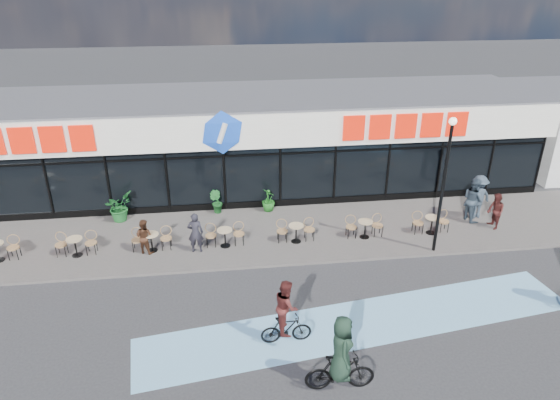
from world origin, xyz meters
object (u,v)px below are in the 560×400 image
(pedestrian_c, at_px, (478,197))
(patron_right, at_px, (144,236))
(pedestrian_b, at_px, (473,199))
(lamp_post, at_px, (445,175))
(potted_plant_right, at_px, (268,200))
(pedestrian_a, at_px, (495,211))
(potted_plant_left, at_px, (119,207))
(cyclist_a, at_px, (286,315))
(potted_plant_mid, at_px, (216,202))
(patron_left, at_px, (195,233))

(pedestrian_c, bearing_deg, patron_right, -7.46)
(pedestrian_b, distance_m, pedestrian_c, 0.39)
(lamp_post, distance_m, potted_plant_right, 7.84)
(pedestrian_b, bearing_deg, patron_right, 83.43)
(lamp_post, distance_m, pedestrian_a, 4.24)
(lamp_post, distance_m, pedestrian_b, 4.08)
(potted_plant_left, height_order, cyclist_a, cyclist_a)
(potted_plant_mid, xyz_separation_m, pedestrian_a, (11.56, -2.95, 0.27))
(cyclist_a, bearing_deg, potted_plant_right, 87.50)
(pedestrian_a, xyz_separation_m, pedestrian_c, (-0.28, 1.05, 0.20))
(potted_plant_left, bearing_deg, potted_plant_mid, 3.11)
(potted_plant_right, relative_size, patron_right, 0.76)
(potted_plant_right, height_order, pedestrian_b, pedestrian_b)
(lamp_post, bearing_deg, pedestrian_a, 24.16)
(pedestrian_a, bearing_deg, pedestrian_c, -165.96)
(potted_plant_left, distance_m, patron_right, 3.24)
(potted_plant_right, distance_m, patron_left, 4.50)
(potted_plant_mid, xyz_separation_m, cyclist_a, (1.95, -8.74, 0.35))
(patron_right, bearing_deg, pedestrian_b, -151.17)
(potted_plant_mid, distance_m, pedestrian_a, 11.93)
(potted_plant_right, height_order, pedestrian_c, pedestrian_c)
(patron_left, distance_m, pedestrian_a, 12.37)
(patron_left, bearing_deg, pedestrian_c, -169.64)
(lamp_post, bearing_deg, patron_left, 173.36)
(patron_left, xyz_separation_m, pedestrian_b, (11.76, 1.21, 0.15))
(potted_plant_mid, height_order, patron_right, patron_right)
(lamp_post, bearing_deg, potted_plant_right, 144.62)
(patron_left, height_order, pedestrian_b, pedestrian_b)
(patron_right, distance_m, cyclist_a, 7.32)
(potted_plant_mid, distance_m, cyclist_a, 8.96)
(pedestrian_b, relative_size, pedestrian_c, 0.99)
(pedestrian_a, relative_size, cyclist_a, 0.72)
(lamp_post, xyz_separation_m, potted_plant_right, (-6.03, 4.28, -2.61))
(lamp_post, bearing_deg, pedestrian_b, 41.18)
(potted_plant_left, relative_size, cyclist_a, 0.59)
(patron_left, height_order, pedestrian_a, patron_left)
(patron_right, distance_m, pedestrian_b, 13.75)
(potted_plant_left, relative_size, potted_plant_right, 1.19)
(potted_plant_left, distance_m, potted_plant_right, 6.50)
(potted_plant_right, height_order, pedestrian_a, pedestrian_a)
(pedestrian_b, height_order, pedestrian_c, pedestrian_c)
(patron_left, xyz_separation_m, patron_right, (-1.95, 0.18, -0.12))
(pedestrian_a, bearing_deg, potted_plant_left, -100.54)
(potted_plant_mid, bearing_deg, patron_left, -103.61)
(lamp_post, bearing_deg, potted_plant_mid, 152.30)
(pedestrian_c, bearing_deg, potted_plant_mid, -22.07)
(potted_plant_mid, bearing_deg, potted_plant_right, -2.59)
(potted_plant_right, xyz_separation_m, pedestrian_c, (8.96, -1.79, 0.45))
(pedestrian_b, bearing_deg, lamp_post, 120.32)
(potted_plant_right, bearing_deg, patron_right, -149.17)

